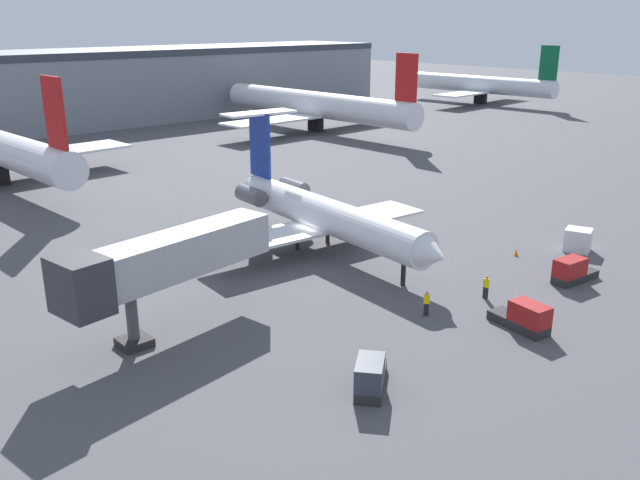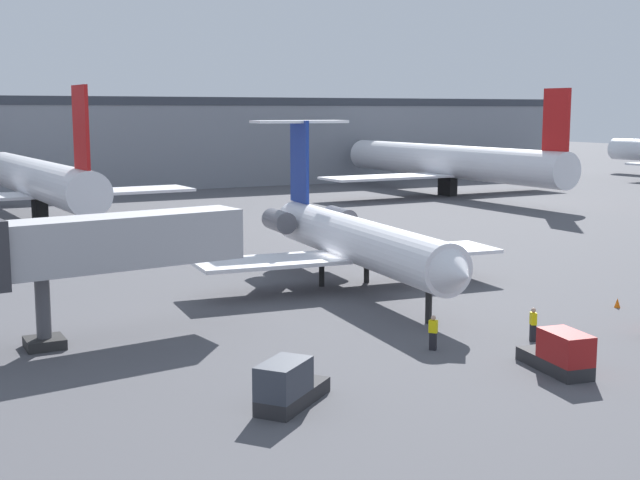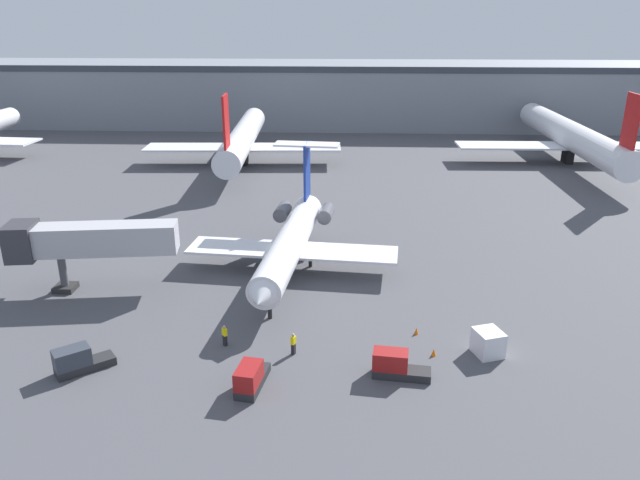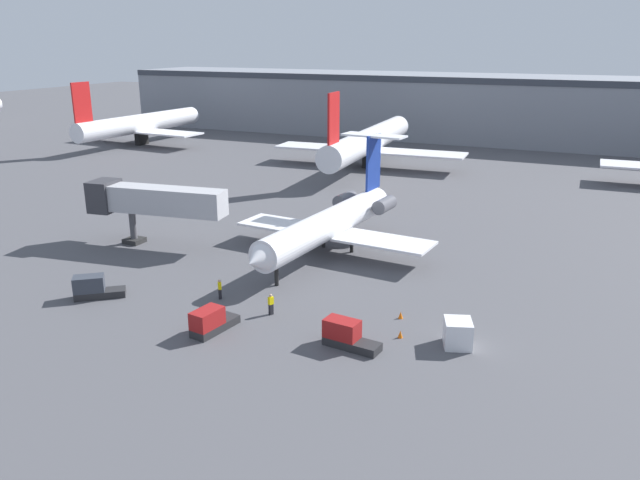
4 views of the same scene
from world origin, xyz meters
name	(u,v)px [view 2 (image 2 of 4)]	position (x,y,z in m)	size (l,w,h in m)	color
ground_plane	(342,289)	(0.00, 0.00, -0.05)	(400.00, 400.00, 0.10)	#4C4C51
regional_jet	(352,237)	(0.57, -0.26, 3.27)	(20.51, 26.47, 10.55)	white
jet_bridge	(82,247)	(-17.47, -5.42, 4.72)	(14.77, 4.83, 6.43)	#ADADB2
ground_crew_marshaller	(533,324)	(2.06, -15.62, 0.86)	(0.40, 0.47, 1.69)	black
ground_crew_loader	(433,332)	(-3.20, -14.62, 0.86)	(0.46, 0.47, 1.69)	black
baggage_tug_trailing	(561,354)	(-0.40, -20.14, 0.84)	(1.99, 4.17, 1.90)	#262628
baggage_tug_spare	(288,386)	(-12.74, -18.64, 0.84)	(4.01, 3.57, 1.90)	#262628
traffic_cone_near	(617,303)	(11.38, -12.22, 0.28)	(0.36, 0.36, 0.55)	orange
terminal_building	(72,143)	(0.00, 80.75, 6.59)	(161.72, 20.45, 13.15)	gray
parked_airliner_centre	(39,180)	(-11.27, 42.60, 4.27)	(31.86, 37.77, 13.35)	white
parked_airliner_east_mid	(449,162)	(42.01, 46.32, 4.45)	(36.55, 43.45, 13.71)	white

